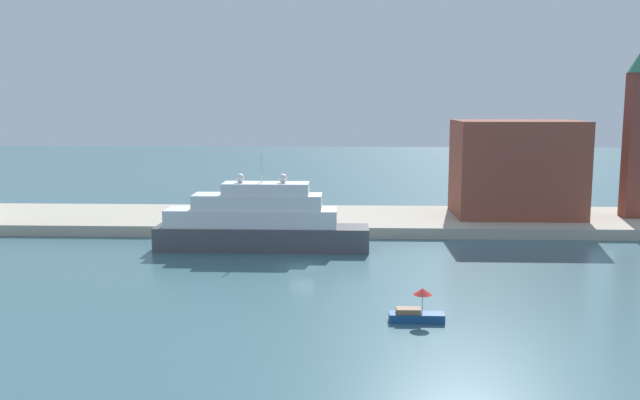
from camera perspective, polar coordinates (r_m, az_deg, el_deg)
The scene contains 9 objects.
ground at distance 77.49m, azimuth -1.50°, elevation -5.54°, with size 400.00×400.00×0.00m, color #3D6670.
quay_dock at distance 102.71m, azimuth -0.55°, elevation -1.68°, with size 110.00×19.91×1.49m, color #B7AD99.
large_yacht at distance 86.02m, azimuth -5.08°, elevation -1.89°, with size 26.50×4.96×11.88m.
small_motorboat at distance 59.19m, azimuth 7.99°, elevation -9.13°, with size 4.62×1.58×2.91m.
harbor_building at distance 105.93m, azimuth 15.92°, elevation 2.54°, with size 18.00×12.56×14.03m, color brown.
bell_tower at distance 109.67m, azimuth 24.68°, elevation 5.31°, with size 3.60×3.60×23.87m.
parked_car at distance 100.77m, azimuth -8.34°, elevation -1.17°, with size 4.00×1.89×1.43m.
person_figure at distance 95.78m, azimuth -6.07°, elevation -1.52°, with size 0.36×0.36×1.72m.
mooring_bollard at distance 94.15m, azimuth 0.04°, elevation -1.88°, with size 0.54×0.54×0.83m, color black.
Camera 1 is at (4.98, -75.09, 18.49)m, focal length 38.69 mm.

